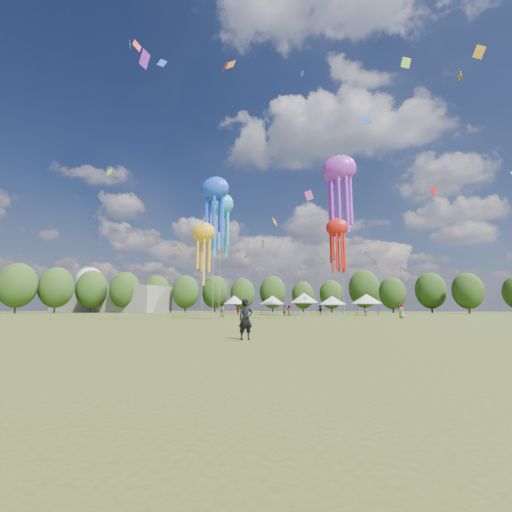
% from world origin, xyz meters
% --- Properties ---
extents(ground, '(300.00, 300.00, 0.00)m').
position_xyz_m(ground, '(0.00, 0.00, 0.00)').
color(ground, '#384416').
rests_on(ground, ground).
extents(observer_main, '(0.68, 0.68, 1.59)m').
position_xyz_m(observer_main, '(8.77, -1.50, 0.79)').
color(observer_main, black).
rests_on(observer_main, ground).
extents(spectator_near, '(0.97, 0.78, 1.90)m').
position_xyz_m(spectator_near, '(-9.04, 30.39, 0.95)').
color(spectator_near, gray).
rests_on(spectator_near, ground).
extents(spectators_far, '(29.43, 22.24, 1.93)m').
position_xyz_m(spectators_far, '(-0.19, 47.06, 0.91)').
color(spectators_far, gray).
rests_on(spectators_far, ground).
extents(festival_tents, '(34.72, 10.08, 4.36)m').
position_xyz_m(festival_tents, '(-3.55, 55.27, 3.08)').
color(festival_tents, '#47474C').
rests_on(festival_tents, ground).
extents(show_kites, '(26.44, 19.73, 25.35)m').
position_xyz_m(show_kites, '(-3.24, 35.65, 17.27)').
color(show_kites, blue).
rests_on(show_kites, ground).
extents(small_kites, '(70.58, 57.71, 45.59)m').
position_xyz_m(small_kites, '(0.26, 41.05, 30.72)').
color(small_kites, blue).
rests_on(small_kites, ground).
extents(treeline, '(201.57, 95.24, 13.43)m').
position_xyz_m(treeline, '(-3.87, 62.51, 6.54)').
color(treeline, '#38281C').
rests_on(treeline, ground).
extents(hangar, '(40.00, 12.00, 8.00)m').
position_xyz_m(hangar, '(-72.00, 72.00, 4.00)').
color(hangar, gray).
rests_on(hangar, ground).
extents(radome, '(9.00, 9.00, 16.00)m').
position_xyz_m(radome, '(-88.00, 78.00, 9.99)').
color(radome, white).
rests_on(radome, ground).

